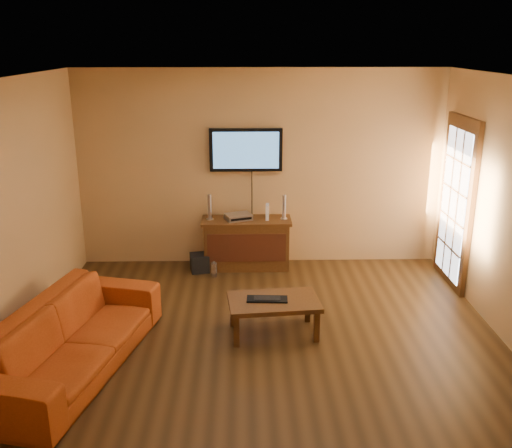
{
  "coord_description": "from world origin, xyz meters",
  "views": [
    {
      "loc": [
        -0.24,
        -5.18,
        3.03
      ],
      "look_at": [
        -0.1,
        0.8,
        1.1
      ],
      "focal_mm": 40.0,
      "sensor_mm": 36.0,
      "label": 1
    }
  ],
  "objects_px": {
    "speaker_right": "(284,208)",
    "bottle": "(214,269)",
    "media_console": "(246,243)",
    "coffee_table": "(274,304)",
    "game_console": "(267,212)",
    "subwoofer": "(200,263)",
    "sofa": "(71,327)",
    "speaker_left": "(210,208)",
    "television": "(246,150)",
    "av_receiver": "(238,217)",
    "keyboard": "(267,299)"
  },
  "relations": [
    {
      "from": "speaker_right",
      "to": "bottle",
      "type": "bearing_deg",
      "value": -159.7
    },
    {
      "from": "media_console",
      "to": "coffee_table",
      "type": "distance_m",
      "value": 1.94
    },
    {
      "from": "speaker_right",
      "to": "bottle",
      "type": "relative_size",
      "value": 1.52
    },
    {
      "from": "game_console",
      "to": "subwoofer",
      "type": "bearing_deg",
      "value": -166.39
    },
    {
      "from": "sofa",
      "to": "speaker_left",
      "type": "xyz_separation_m",
      "value": [
        1.18,
        2.57,
        0.41
      ]
    },
    {
      "from": "television",
      "to": "av_receiver",
      "type": "xyz_separation_m",
      "value": [
        -0.11,
        -0.19,
        -0.89
      ]
    },
    {
      "from": "speaker_right",
      "to": "subwoofer",
      "type": "height_order",
      "value": "speaker_right"
    },
    {
      "from": "speaker_left",
      "to": "subwoofer",
      "type": "distance_m",
      "value": 0.77
    },
    {
      "from": "speaker_left",
      "to": "keyboard",
      "type": "distance_m",
      "value": 2.1
    },
    {
      "from": "game_console",
      "to": "subwoofer",
      "type": "height_order",
      "value": "game_console"
    },
    {
      "from": "speaker_left",
      "to": "av_receiver",
      "type": "relative_size",
      "value": 1.02
    },
    {
      "from": "television",
      "to": "coffee_table",
      "type": "relative_size",
      "value": 0.97
    },
    {
      "from": "media_console",
      "to": "speaker_right",
      "type": "distance_m",
      "value": 0.72
    },
    {
      "from": "bottle",
      "to": "keyboard",
      "type": "relative_size",
      "value": 0.51
    },
    {
      "from": "speaker_left",
      "to": "keyboard",
      "type": "height_order",
      "value": "speaker_left"
    },
    {
      "from": "subwoofer",
      "to": "coffee_table",
      "type": "bearing_deg",
      "value": -74.07
    },
    {
      "from": "media_console",
      "to": "coffee_table",
      "type": "relative_size",
      "value": 1.21
    },
    {
      "from": "speaker_right",
      "to": "game_console",
      "type": "distance_m",
      "value": 0.23
    },
    {
      "from": "sofa",
      "to": "media_console",
      "type": "bearing_deg",
      "value": -19.49
    },
    {
      "from": "television",
      "to": "sofa",
      "type": "height_order",
      "value": "television"
    },
    {
      "from": "coffee_table",
      "to": "speaker_left",
      "type": "relative_size",
      "value": 2.89
    },
    {
      "from": "av_receiver",
      "to": "keyboard",
      "type": "bearing_deg",
      "value": -100.62
    },
    {
      "from": "speaker_left",
      "to": "subwoofer",
      "type": "bearing_deg",
      "value": -135.4
    },
    {
      "from": "speaker_right",
      "to": "keyboard",
      "type": "height_order",
      "value": "speaker_right"
    },
    {
      "from": "television",
      "to": "game_console",
      "type": "xyz_separation_m",
      "value": [
        0.29,
        -0.19,
        -0.82
      ]
    },
    {
      "from": "sofa",
      "to": "bottle",
      "type": "distance_m",
      "value": 2.57
    },
    {
      "from": "television",
      "to": "av_receiver",
      "type": "bearing_deg",
      "value": -119.99
    },
    {
      "from": "speaker_right",
      "to": "bottle",
      "type": "distance_m",
      "value": 1.26
    },
    {
      "from": "media_console",
      "to": "subwoofer",
      "type": "height_order",
      "value": "media_console"
    },
    {
      "from": "av_receiver",
      "to": "bottle",
      "type": "distance_m",
      "value": 0.79
    },
    {
      "from": "speaker_right",
      "to": "keyboard",
      "type": "bearing_deg",
      "value": -99.09
    },
    {
      "from": "speaker_right",
      "to": "keyboard",
      "type": "xyz_separation_m",
      "value": [
        -0.31,
        -1.93,
        -0.45
      ]
    },
    {
      "from": "sofa",
      "to": "speaker_left",
      "type": "relative_size",
      "value": 6.5
    },
    {
      "from": "coffee_table",
      "to": "keyboard",
      "type": "relative_size",
      "value": 2.3
    },
    {
      "from": "keyboard",
      "to": "game_console",
      "type": "bearing_deg",
      "value": 87.62
    },
    {
      "from": "media_console",
      "to": "av_receiver",
      "type": "relative_size",
      "value": 3.56
    },
    {
      "from": "sofa",
      "to": "speaker_left",
      "type": "distance_m",
      "value": 2.86
    },
    {
      "from": "television",
      "to": "keyboard",
      "type": "distance_m",
      "value": 2.45
    },
    {
      "from": "television",
      "to": "speaker_right",
      "type": "relative_size",
      "value": 2.91
    },
    {
      "from": "game_console",
      "to": "av_receiver",
      "type": "bearing_deg",
      "value": -175.01
    },
    {
      "from": "speaker_right",
      "to": "media_console",
      "type": "bearing_deg",
      "value": -178.92
    },
    {
      "from": "media_console",
      "to": "keyboard",
      "type": "height_order",
      "value": "media_console"
    },
    {
      "from": "bottle",
      "to": "speaker_right",
      "type": "bearing_deg",
      "value": 20.3
    },
    {
      "from": "speaker_left",
      "to": "speaker_right",
      "type": "relative_size",
      "value": 1.03
    },
    {
      "from": "speaker_right",
      "to": "sofa",
      "type": "bearing_deg",
      "value": -130.48
    },
    {
      "from": "television",
      "to": "coffee_table",
      "type": "height_order",
      "value": "television"
    },
    {
      "from": "game_console",
      "to": "keyboard",
      "type": "height_order",
      "value": "game_console"
    },
    {
      "from": "speaker_right",
      "to": "game_console",
      "type": "xyz_separation_m",
      "value": [
        -0.23,
        -0.01,
        -0.05
      ]
    },
    {
      "from": "coffee_table",
      "to": "bottle",
      "type": "distance_m",
      "value": 1.75
    },
    {
      "from": "av_receiver",
      "to": "subwoofer",
      "type": "distance_m",
      "value": 0.83
    }
  ]
}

